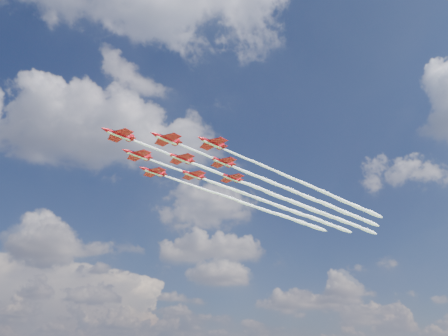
% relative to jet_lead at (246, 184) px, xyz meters
% --- Properties ---
extents(jet_lead, '(89.82, 61.70, 2.53)m').
position_rel_jet_lead_xyz_m(jet_lead, '(0.00, 0.00, 0.00)').
color(jet_lead, red).
extents(jet_row2_port, '(89.82, 61.70, 2.53)m').
position_rel_jet_lead_xyz_m(jet_row2_port, '(12.84, 0.19, 0.00)').
color(jet_row2_port, red).
extents(jet_row2_starb, '(89.82, 61.70, 2.53)m').
position_rel_jet_lead_xyz_m(jet_row2_starb, '(5.00, 11.83, 0.00)').
color(jet_row2_starb, red).
extents(jet_row3_port, '(89.82, 61.70, 2.53)m').
position_rel_jet_lead_xyz_m(jet_row3_port, '(25.69, 0.38, 0.00)').
color(jet_row3_port, red).
extents(jet_row3_centre, '(89.82, 61.70, 2.53)m').
position_rel_jet_lead_xyz_m(jet_row3_centre, '(17.85, 12.02, 0.00)').
color(jet_row3_centre, red).
extents(jet_row3_starb, '(89.82, 61.70, 2.53)m').
position_rel_jet_lead_xyz_m(jet_row3_starb, '(10.01, 23.66, 0.00)').
color(jet_row3_starb, red).
extents(jet_row4_port, '(89.82, 61.70, 2.53)m').
position_rel_jet_lead_xyz_m(jet_row4_port, '(30.69, 12.21, 0.00)').
color(jet_row4_port, red).
extents(jet_row4_starb, '(89.82, 61.70, 2.53)m').
position_rel_jet_lead_xyz_m(jet_row4_starb, '(22.85, 23.85, 0.00)').
color(jet_row4_starb, red).
extents(jet_tail, '(89.82, 61.70, 2.53)m').
position_rel_jet_lead_xyz_m(jet_tail, '(35.70, 24.04, 0.00)').
color(jet_tail, red).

